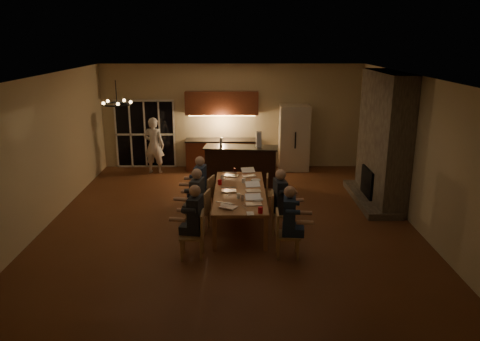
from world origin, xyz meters
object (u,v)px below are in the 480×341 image
object	(u,v)px
plate_near	(257,199)
plate_left	(227,205)
chair_right_far	(276,194)
laptop_f	(249,172)
can_cola	(235,171)
redcup_mid	(220,182)
refrigerator	(294,138)
standing_person	(154,145)
bar_island	(241,166)
redcup_far	(246,170)
chair_left_far	(203,195)
can_silver	(242,198)
plate_far	(256,180)
chair_left_near	(192,235)
laptop_d	(253,186)
chair_left_mid	(198,211)
chandelier	(117,104)
redcup_near	(260,210)
laptop_a	(228,202)
bar_bottle	(221,142)
chair_right_mid	(282,213)
bar_blender	(259,139)
laptop_e	(231,171)
dining_table	(240,207)
person_left_near	(196,220)
laptop_c	(229,186)
person_left_mid	(197,200)
person_left_far	(200,185)
mug_mid	(244,181)
mug_back	(222,177)
laptop_b	(254,199)
person_right_mid	(280,201)
chair_right_near	(288,234)

from	to	relation	value
plate_near	plate_left	world-z (taller)	same
chair_right_far	plate_left	xyz separation A→B (m)	(-1.11, -1.56, 0.31)
laptop_f	can_cola	size ratio (longest dim) A/B	2.67
redcup_mid	plate_left	size ratio (longest dim) A/B	0.47
refrigerator	standing_person	bearing A→B (deg)	-175.63
bar_island	redcup_far	size ratio (longest dim) A/B	16.79
chair_left_far	can_cola	size ratio (longest dim) A/B	7.42
can_silver	plate_far	world-z (taller)	can_silver
chair_left_near	redcup_mid	world-z (taller)	chair_left_near
refrigerator	plate_far	xyz separation A→B (m)	(-1.31, -3.57, -0.24)
laptop_d	plate_far	distance (m)	0.79
plate_near	plate_far	world-z (taller)	same
plate_left	plate_far	size ratio (longest dim) A/B	1.14
chair_left_mid	chandelier	distance (m)	2.75
chair_left_near	redcup_near	bearing A→B (deg)	104.51
refrigerator	can_cola	size ratio (longest dim) A/B	16.67
chair_left_far	plate_far	xyz separation A→B (m)	(1.23, 0.14, 0.31)
bar_island	plate_near	world-z (taller)	bar_island
laptop_a	bar_bottle	size ratio (longest dim) A/B	1.33
chair_right_mid	bar_blender	xyz separation A→B (m)	(-0.35, 3.30, 0.85)
laptop_a	laptop_e	distance (m)	2.15
dining_table	redcup_near	distance (m)	1.47
can_cola	plate_near	world-z (taller)	can_cola
chair_right_mid	bar_blender	world-z (taller)	bar_blender
bar_island	person_left_near	distance (m)	4.45
chair_right_mid	can_cola	world-z (taller)	chair_right_mid
can_silver	plate_far	distance (m)	1.45
plate_far	chair_left_far	bearing A→B (deg)	-173.37
chair_left_mid	laptop_c	size ratio (longest dim) A/B	2.78
laptop_f	chair_right_far	bearing A→B (deg)	-46.53
person_left_mid	dining_table	bearing A→B (deg)	129.23
person_left_far	mug_mid	bearing A→B (deg)	98.09
laptop_a	plate_far	bearing A→B (deg)	-79.49
chair_left_near	can_silver	size ratio (longest dim) A/B	7.42
laptop_a	mug_back	xyz separation A→B (m)	(-0.17, 1.88, -0.06)
chair_right_far	laptop_a	xyz separation A→B (m)	(-1.07, -1.69, 0.42)
laptop_b	chandelier	bearing A→B (deg)	173.17
person_left_mid	redcup_far	size ratio (longest dim) A/B	11.50
person_right_mid	laptop_d	bearing A→B (deg)	38.93
plate_far	person_left_far	bearing A→B (deg)	-171.37
chair_right_mid	bar_bottle	bearing A→B (deg)	24.68
laptop_a	laptop_d	size ratio (longest dim) A/B	1.00
person_left_far	can_silver	size ratio (longest dim) A/B	11.50
chair_left_near	laptop_d	size ratio (longest dim) A/B	2.78
chair_right_near	plate_near	size ratio (longest dim) A/B	3.63
laptop_e	bar_bottle	distance (m)	1.78
chair_right_far	mug_back	world-z (taller)	chair_right_far
chair_right_near	laptop_a	world-z (taller)	laptop_a
person_left_near	laptop_a	xyz separation A→B (m)	(0.60, 0.53, 0.17)
person_right_mid	laptop_c	distance (m)	1.20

